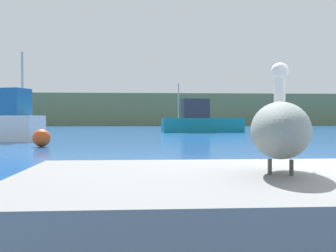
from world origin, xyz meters
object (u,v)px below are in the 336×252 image
Objects in this scene: pelican at (281,128)px; fishing_boat_white at (3,123)px; fishing_boat_teal at (200,121)px; mooring_buoy at (42,138)px.

fishing_boat_white is (-8.88, 19.83, -0.19)m from pelican.
fishing_boat_white reaches higher than fishing_boat_teal.
pelican is at bearing 79.46° from fishing_boat_teal.
fishing_boat_teal is 9.40× the size of mooring_buoy.
fishing_boat_white reaches higher than pelican.
fishing_boat_teal reaches higher than mooring_buoy.
fishing_boat_white reaches higher than mooring_buoy.
fishing_boat_white is at bearing 124.81° from mooring_buoy.
mooring_buoy is at bearing -36.52° from fishing_boat_white.
pelican reaches higher than mooring_buoy.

